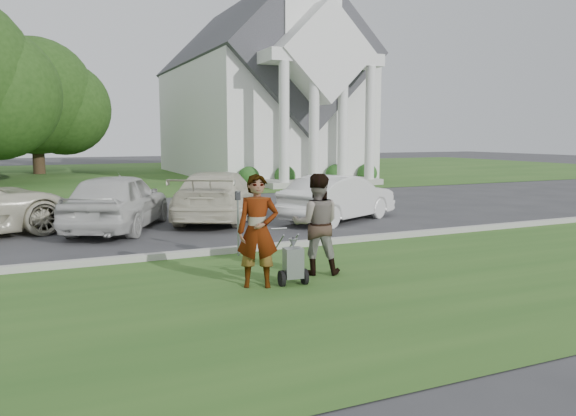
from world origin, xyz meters
TOP-DOWN VIEW (x-y plane):
  - ground at (0.00, 0.00)m, footprint 120.00×120.00m
  - grass_strip at (0.00, -3.00)m, footprint 80.00×7.00m
  - church_lawn at (0.00, 27.00)m, footprint 80.00×30.00m
  - curb at (0.00, 0.55)m, footprint 80.00×0.18m
  - church at (9.00, 23.11)m, footprint 9.19×19.00m
  - tree_back at (-4.01, 29.99)m, footprint 9.61×7.60m
  - striping_cart at (-0.44, -2.36)m, footprint 0.50×0.97m
  - person_left at (-1.02, -2.22)m, footprint 0.81×0.68m
  - person_right at (0.28, -1.82)m, footprint 1.10×0.99m
  - parking_meter_near at (-0.51, 0.24)m, footprint 0.10×0.09m
  - car_b at (-2.33, 4.73)m, footprint 3.68×4.96m
  - car_c at (0.67, 5.36)m, footprint 4.21×5.46m
  - car_d at (3.87, 3.67)m, footprint 4.39×3.12m

SIDE VIEW (x-z plane):
  - ground at x=0.00m, z-range 0.00..0.00m
  - grass_strip at x=0.00m, z-range 0.00..0.01m
  - church_lawn at x=0.00m, z-range 0.00..0.01m
  - curb at x=0.00m, z-range 0.00..0.15m
  - striping_cart at x=-0.44m, z-range -0.06..0.81m
  - car_d at x=3.87m, z-range 0.00..1.37m
  - car_c at x=0.67m, z-range 0.00..1.48m
  - car_b at x=-2.33m, z-range 0.00..1.57m
  - parking_meter_near at x=-0.51m, z-range 0.18..1.57m
  - person_right at x=0.28m, z-range 0.00..1.84m
  - person_left at x=-1.02m, z-range 0.00..1.89m
  - tree_back at x=-4.01m, z-range 0.28..9.17m
  - church at x=9.00m, z-range -6.11..17.99m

